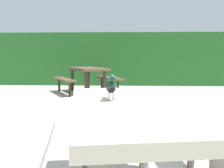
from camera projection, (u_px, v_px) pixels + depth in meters
hedge_wall at (131, 59)px, 11.38m from camera, size 28.00×1.96×1.95m
picnic_table_foreground at (130, 129)px, 1.91m from camera, size 1.95×1.97×0.74m
bird_grackle at (111, 86)px, 1.95m from camera, size 0.10×0.29×0.18m
picnic_table_mid_right at (87, 74)px, 8.42m from camera, size 2.26×2.27×0.74m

